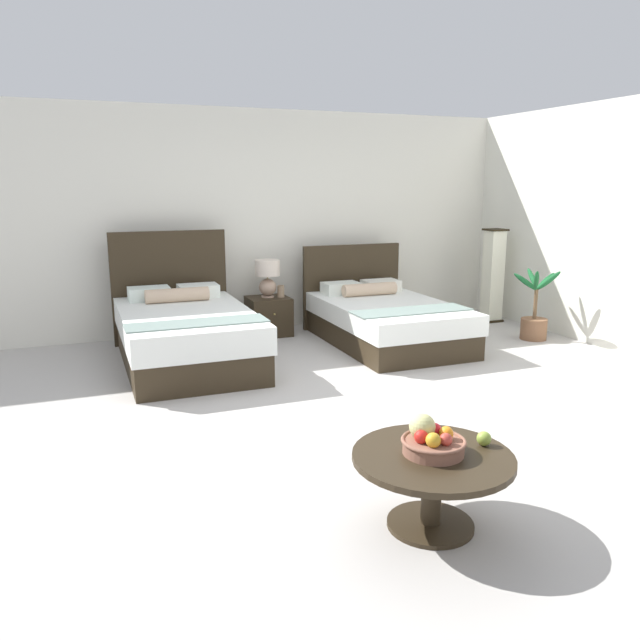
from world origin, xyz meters
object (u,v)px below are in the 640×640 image
potted_palm (534,319)px  coffee_table (432,472)px  bed_near_window (185,332)px  fruit_bowl (432,441)px  loose_apple (484,439)px  table_lamp (267,275)px  vase (281,291)px  floor_lamp_corner (493,276)px  nightstand (269,316)px  bed_near_corner (385,319)px

potted_palm → coffee_table: bearing=-136.5°
bed_near_window → fruit_bowl: (0.69, -3.66, 0.17)m
loose_apple → table_lamp: bearing=88.1°
vase → potted_palm: bearing=-26.2°
loose_apple → floor_lamp_corner: (3.17, 4.20, 0.16)m
bed_near_window → nightstand: 1.45m
bed_near_corner → loose_apple: bearing=-109.3°
loose_apple → potted_palm: bearing=46.4°
nightstand → fruit_bowl: fruit_bowl is taller
floor_lamp_corner → nightstand: bearing=173.3°
bed_near_window → floor_lamp_corner: 4.22m
bed_near_corner → floor_lamp_corner: bearing=15.6°
bed_near_corner → fruit_bowl: bed_near_corner is taller
bed_near_window → loose_apple: 3.82m
coffee_table → table_lamp: bearing=84.1°
table_lamp → coffee_table: table_lamp is taller
bed_near_window → potted_palm: size_ratio=2.37×
nightstand → floor_lamp_corner: size_ratio=0.40×
bed_near_window → fruit_bowl: size_ratio=6.13×
table_lamp → vase: 0.26m
coffee_table → floor_lamp_corner: 5.47m
coffee_table → nightstand: bearing=84.1°
bed_near_corner → table_lamp: 1.52m
bed_near_corner → loose_apple: bed_near_corner is taller
bed_near_corner → table_lamp: bearing=141.8°
vase → potted_palm: 3.05m
bed_near_window → table_lamp: bearing=37.8°
nightstand → coffee_table: bearing=-95.9°
bed_near_corner → table_lamp: (-1.14, 0.90, 0.46)m
coffee_table → floor_lamp_corner: bearing=50.3°
coffee_table → fruit_bowl: fruit_bowl is taller
bed_near_corner → coffee_table: 4.01m
bed_near_window → coffee_table: size_ratio=2.46×
fruit_bowl → loose_apple: fruit_bowl is taller
nightstand → loose_apple: loose_apple is taller
vase → floor_lamp_corner: size_ratio=0.12×
bed_near_corner → coffee_table: size_ratio=2.41×
table_lamp → floor_lamp_corner: (3.02, -0.37, -0.12)m
nightstand → loose_apple: 4.56m
coffee_table → floor_lamp_corner: (3.49, 4.20, 0.30)m
table_lamp → vase: bearing=-22.0°
nightstand → vase: bearing=-15.1°
table_lamp → fruit_bowl: size_ratio=1.32×
fruit_bowl → bed_near_corner: bearing=66.2°
bed_near_window → table_lamp: bed_near_window is taller
bed_near_corner → bed_near_window: bearing=180.0°
loose_apple → bed_near_corner: bearing=70.7°
nightstand → floor_lamp_corner: floor_lamp_corner is taller
table_lamp → vase: table_lamp is taller
potted_palm → loose_apple: bearing=-133.6°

